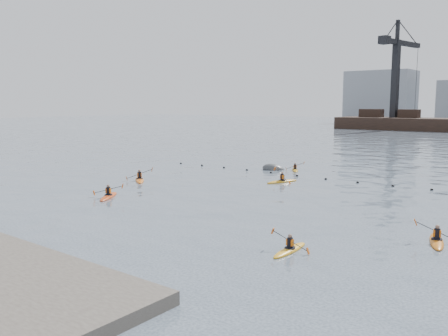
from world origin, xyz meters
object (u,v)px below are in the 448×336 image
at_px(mooring_buoy, 274,170).
at_px(kayaker_2, 140,179).
at_px(kayaker_0, 108,196).
at_px(kayaker_3, 282,181).
at_px(kayaker_5, 295,170).
at_px(kayaker_4, 437,241).
at_px(kayaker_1, 290,249).

bearing_deg(mooring_buoy, kayaker_2, -113.27).
xyz_separation_m(kayaker_0, kayaker_2, (-3.87, 6.53, 0.01)).
height_order(kayaker_3, kayaker_5, kayaker_3).
bearing_deg(kayaker_2, kayaker_4, -58.17).
bearing_deg(mooring_buoy, kayaker_5, 22.34).
distance_m(kayaker_1, kayaker_2, 22.85).
relative_size(kayaker_2, kayaker_3, 0.95).
relative_size(kayaker_0, kayaker_2, 1.01).
bearing_deg(kayaker_0, kayaker_1, -43.89).
height_order(kayaker_5, mooring_buoy, kayaker_5).
bearing_deg(kayaker_1, kayaker_3, 120.16).
distance_m(kayaker_0, kayaker_5, 21.02).
distance_m(kayaker_5, mooring_buoy, 2.20).
bearing_deg(kayaker_1, kayaker_5, 117.09).
xyz_separation_m(kayaker_3, mooring_buoy, (-4.74, 6.26, -0.10)).
bearing_deg(kayaker_4, mooring_buoy, -57.61).
xyz_separation_m(kayaker_0, kayaker_4, (21.94, 2.65, -0.01)).
height_order(kayaker_0, kayaker_3, kayaker_3).
relative_size(kayaker_3, mooring_buoy, 1.39).
height_order(kayaker_2, kayaker_5, kayaker_2).
bearing_deg(kayaker_3, mooring_buoy, 147.30).
distance_m(kayaker_2, kayaker_5, 16.12).
relative_size(kayaker_1, mooring_buoy, 1.23).
bearing_deg(mooring_buoy, kayaker_4, -40.53).
height_order(kayaker_1, kayaker_4, kayaker_4).
height_order(kayaker_0, kayaker_4, kayaker_4).
height_order(kayaker_3, kayaker_4, kayaker_3).
bearing_deg(kayaker_4, kayaker_3, -52.51).
distance_m(kayaker_2, kayaker_4, 26.10).
height_order(kayaker_1, kayaker_2, kayaker_2).
height_order(kayaker_2, kayaker_3, kayaker_3).
distance_m(kayaker_3, kayaker_5, 7.59).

